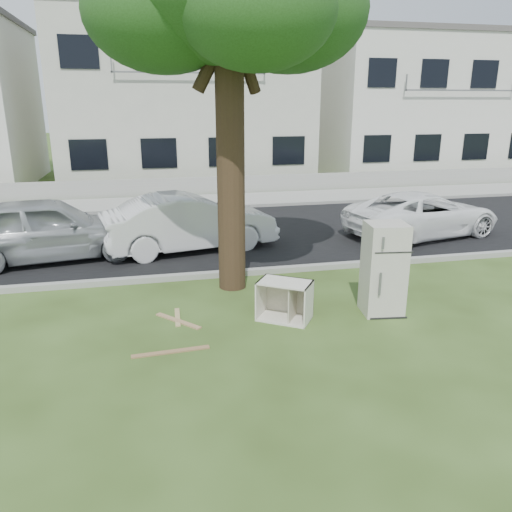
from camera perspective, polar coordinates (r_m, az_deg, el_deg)
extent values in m
plane|color=#2F4217|center=(8.61, 2.03, -7.43)|extent=(120.00, 120.00, 0.00)
cube|color=black|center=(14.18, -4.04, 2.49)|extent=(120.00, 7.00, 0.01)
cube|color=gray|center=(10.83, -1.21, -2.17)|extent=(120.00, 0.18, 0.12)
cube|color=gray|center=(17.61, -5.79, 5.32)|extent=(120.00, 0.18, 0.12)
cube|color=gray|center=(19.02, -6.33, 6.20)|extent=(120.00, 2.80, 0.01)
cube|color=gray|center=(20.53, -6.87, 7.96)|extent=(120.00, 0.15, 0.70)
cylinder|color=black|center=(9.56, -2.92, 11.23)|extent=(0.54, 0.54, 5.20)
cube|color=#BABAAA|center=(25.16, -8.35, 17.01)|extent=(11.00, 8.00, 7.20)
cube|color=#595451|center=(25.43, -8.75, 25.41)|extent=(11.22, 8.16, 0.24)
cube|color=silver|center=(28.72, 17.31, 15.84)|extent=(10.00, 8.00, 6.60)
cube|color=#595451|center=(28.89, 17.95, 22.61)|extent=(10.20, 8.16, 0.24)
cube|color=beige|center=(8.95, 14.40, -1.44)|extent=(0.74, 0.70, 1.63)
cube|color=beige|center=(8.56, 3.29, -5.10)|extent=(1.04, 0.94, 0.69)
cube|color=olive|center=(7.70, -9.70, -10.73)|extent=(1.17, 0.17, 0.02)
cube|color=#A17C54|center=(8.68, -8.89, -7.34)|extent=(0.73, 0.82, 0.02)
cube|color=tan|center=(8.83, -8.96, -6.92)|extent=(0.12, 0.76, 0.02)
imported|color=silver|center=(12.62, -7.57, 3.84)|extent=(4.52, 2.32, 1.42)
imported|color=white|center=(14.64, 18.52, 4.56)|extent=(4.78, 2.97, 1.23)
imported|color=#9DA0A4|center=(12.66, -22.74, 2.91)|extent=(4.68, 2.47, 1.52)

